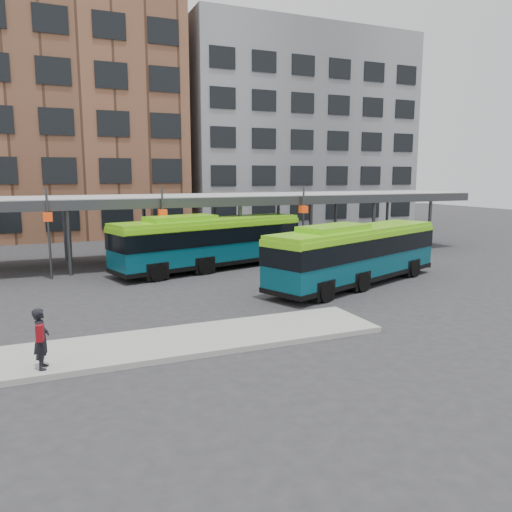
% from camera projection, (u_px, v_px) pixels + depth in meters
% --- Properties ---
extents(ground, '(120.00, 120.00, 0.00)m').
position_uv_depth(ground, '(286.00, 306.00, 21.01)').
color(ground, '#28282B').
rests_on(ground, ground).
extents(boarding_island, '(14.00, 3.00, 0.18)m').
position_uv_depth(boarding_island, '(175.00, 342.00, 16.15)').
color(boarding_island, gray).
rests_on(boarding_island, ground).
extents(canopy, '(40.00, 6.53, 4.80)m').
position_uv_depth(canopy, '(197.00, 199.00, 32.06)').
color(canopy, '#999B9E').
rests_on(canopy, ground).
extents(building_brick, '(26.00, 14.00, 22.00)m').
position_uv_depth(building_brick, '(28.00, 112.00, 44.49)').
color(building_brick, brown).
rests_on(building_brick, ground).
extents(building_grey, '(24.00, 14.00, 20.00)m').
position_uv_depth(building_grey, '(288.00, 133.00, 54.65)').
color(building_grey, slate).
rests_on(building_grey, ground).
extents(bus_front, '(11.42, 6.43, 3.13)m').
position_uv_depth(bus_front, '(356.00, 253.00, 24.84)').
color(bus_front, '#073F4E').
rests_on(bus_front, ground).
extents(bus_rear, '(11.93, 5.58, 3.22)m').
position_uv_depth(bus_rear, '(210.00, 241.00, 28.93)').
color(bus_rear, '#073F4E').
rests_on(bus_rear, ground).
extents(pedestrian, '(0.48, 0.68, 1.71)m').
position_uv_depth(pedestrian, '(41.00, 338.00, 13.59)').
color(pedestrian, black).
rests_on(pedestrian, boarding_island).
extents(bike_rack, '(5.85, 1.61, 1.07)m').
position_uv_depth(bike_rack, '(373.00, 243.00, 36.88)').
color(bike_rack, slate).
rests_on(bike_rack, ground).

